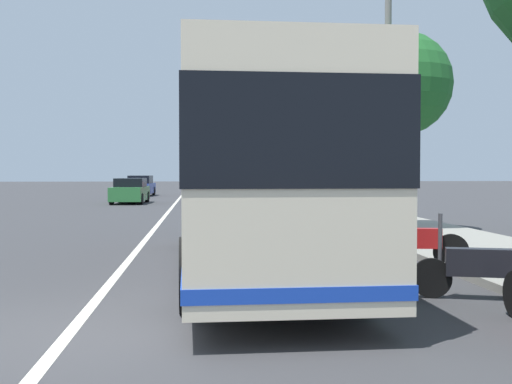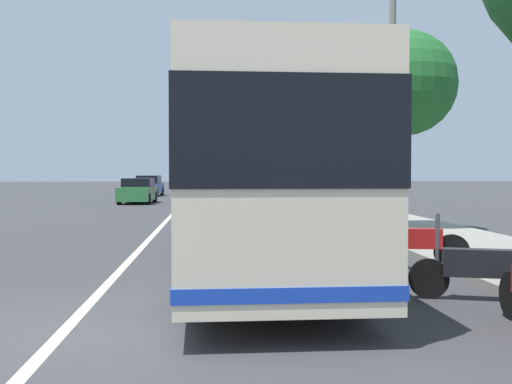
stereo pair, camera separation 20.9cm
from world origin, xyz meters
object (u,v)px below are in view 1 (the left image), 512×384
Objects in this scene: coach_bus at (249,169)px; motorcycle_far_end at (487,268)px; car_side_street at (140,186)px; motorcycle_by_tree at (410,243)px; car_oncoming at (130,191)px; utility_pole at (388,98)px; car_behind_bus at (216,186)px; roadside_tree_mid_block at (400,84)px; car_ahead_same_lane at (226,191)px.

motorcycle_far_end is at bearing -135.38° from coach_bus.
motorcycle_far_end is 0.46× the size of car_side_street.
car_oncoming reaches higher than motorcycle_by_tree.
utility_pole is at bearing -82.34° from motorcycle_far_end.
car_oncoming is 0.52× the size of utility_pole.
car_oncoming is 20.74m from utility_pole.
car_behind_bus is (37.65, 2.80, 0.23)m from motorcycle_by_tree.
roadside_tree_mid_block is (7.33, -2.11, 4.02)m from motorcycle_by_tree.
car_side_street is 1.09× the size of car_ahead_same_lane.
car_ahead_same_lane is (-12.64, -0.26, 0.01)m from car_behind_bus.
car_behind_bus is at bearing 2.28° from car_ahead_same_lane.
motorcycle_far_end is at bearing 179.68° from car_behind_bus.
car_oncoming is at bearing 5.99° from car_side_street.
car_behind_bus is at bearing 8.65° from utility_pole.
car_side_street is 1.01× the size of car_behind_bus.
coach_bus is 25.82m from car_oncoming.
motorcycle_far_end is (-3.10, -3.19, -1.43)m from coach_bus.
car_oncoming is (-11.24, -0.47, -0.03)m from car_side_street.
roadside_tree_mid_block reaches higher than car_behind_bus.
coach_bus reaches higher than car_side_street.
car_side_street is 1.04× the size of car_oncoming.
car_side_street reaches higher than car_oncoming.
motorcycle_far_end is 40.58m from car_side_street.
roadside_tree_mid_block is at bearing 23.49° from car_side_street.
coach_bus is 1.83× the size of roadside_tree_mid_block.
car_side_street reaches higher than motorcycle_by_tree.
utility_pole is (-17.49, -4.32, 3.38)m from car_ahead_same_lane.
coach_bus is at bearing 5.87° from motorcycle_by_tree.
car_side_street is (36.54, 5.47, -1.18)m from coach_bus.
car_side_street is (39.64, 8.67, 0.25)m from motorcycle_far_end.
motorcycle_by_tree is 8.54m from utility_pole.
car_side_street is 31.13m from utility_pole.
car_behind_bus is (37.50, -0.27, -1.18)m from coach_bus.
roadside_tree_mid_block reaches higher than car_oncoming.
car_behind_bus is (0.96, -5.74, 0.00)m from car_side_street.
coach_bus is 2.71× the size of car_ahead_same_lane.
motorcycle_by_tree is 26.70m from car_oncoming.
motorcycle_far_end is at bearing 169.13° from roadside_tree_mid_block.
car_oncoming is 1.05× the size of car_ahead_same_lane.
coach_bus is at bearing 179.89° from car_ahead_same_lane.
utility_pole is at bearing -34.59° from coach_bus.
car_side_street is at bearing -68.28° from motorcycle_by_tree.
car_ahead_same_lane reaches higher than car_oncoming.
coach_bus reaches higher than motorcycle_far_end.
coach_bus is 24.90m from car_ahead_same_lane.
car_ahead_same_lane is (-0.44, -5.52, 0.04)m from car_oncoming.
motorcycle_by_tree is 0.35× the size of roadside_tree_mid_block.
coach_bus reaches higher than car_behind_bus.
coach_bus is 2.49× the size of car_side_street.
utility_pole is at bearing -175.80° from car_behind_bus.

